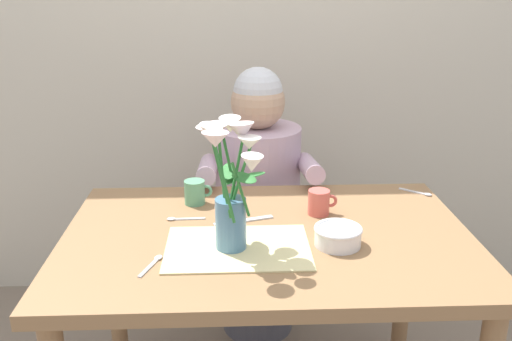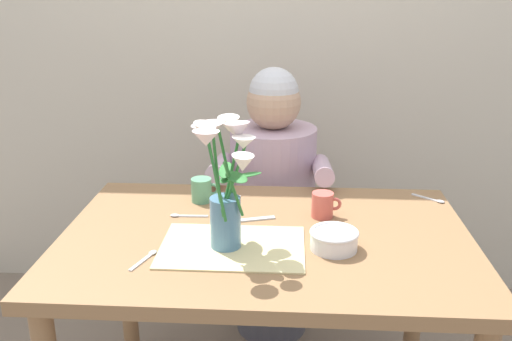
% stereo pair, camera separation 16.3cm
% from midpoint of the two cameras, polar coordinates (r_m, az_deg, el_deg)
% --- Properties ---
extents(wood_panel_backdrop, '(4.00, 0.10, 2.50)m').
position_cam_midpoint_polar(wood_panel_backdrop, '(2.55, -2.14, 14.49)').
color(wood_panel_backdrop, beige).
rests_on(wood_panel_backdrop, ground_plane).
extents(dining_table, '(1.20, 0.80, 0.74)m').
position_cam_midpoint_polar(dining_table, '(1.69, -1.61, -9.48)').
color(dining_table, olive).
rests_on(dining_table, ground_plane).
extents(seated_person, '(0.45, 0.47, 1.14)m').
position_cam_midpoint_polar(seated_person, '(2.28, -1.93, -3.87)').
color(seated_person, '#4C4C56').
rests_on(seated_person, ground_plane).
extents(striped_placemat, '(0.40, 0.28, 0.00)m').
position_cam_midpoint_polar(striped_placemat, '(1.57, -4.88, -7.92)').
color(striped_placemat, beige).
rests_on(striped_placemat, dining_table).
extents(flower_vase, '(0.20, 0.27, 0.36)m').
position_cam_midpoint_polar(flower_vase, '(1.49, -5.82, -0.68)').
color(flower_vase, teal).
rests_on(flower_vase, dining_table).
extents(ceramic_bowl, '(0.14, 0.14, 0.06)m').
position_cam_midpoint_polar(ceramic_bowl, '(1.58, 5.42, -6.65)').
color(ceramic_bowl, white).
rests_on(ceramic_bowl, dining_table).
extents(dinner_knife, '(0.19, 0.07, 0.00)m').
position_cam_midpoint_polar(dinner_knife, '(1.73, -3.97, -5.17)').
color(dinner_knife, silver).
rests_on(dinner_knife, dining_table).
extents(coffee_cup, '(0.09, 0.07, 0.08)m').
position_cam_midpoint_polar(coffee_cup, '(1.87, -8.70, -2.25)').
color(coffee_cup, '#569970').
rests_on(coffee_cup, dining_table).
extents(tea_cup, '(0.09, 0.07, 0.08)m').
position_cam_midpoint_polar(tea_cup, '(1.77, 3.86, -3.29)').
color(tea_cup, '#CC564C').
rests_on(tea_cup, dining_table).
extents(spoon_0, '(0.07, 0.11, 0.01)m').
position_cam_midpoint_polar(spoon_0, '(1.86, -6.05, -3.51)').
color(spoon_0, silver).
rests_on(spoon_0, dining_table).
extents(spoon_1, '(0.12, 0.02, 0.01)m').
position_cam_midpoint_polar(spoon_1, '(1.77, -10.41, -4.92)').
color(spoon_1, silver).
rests_on(spoon_1, dining_table).
extents(spoon_2, '(0.10, 0.09, 0.01)m').
position_cam_midpoint_polar(spoon_2, '(2.00, 14.21, -2.27)').
color(spoon_2, silver).
rests_on(spoon_2, dining_table).
extents(spoon_3, '(0.05, 0.12, 0.01)m').
position_cam_midpoint_polar(spoon_3, '(1.53, -13.43, -9.16)').
color(spoon_3, silver).
rests_on(spoon_3, dining_table).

